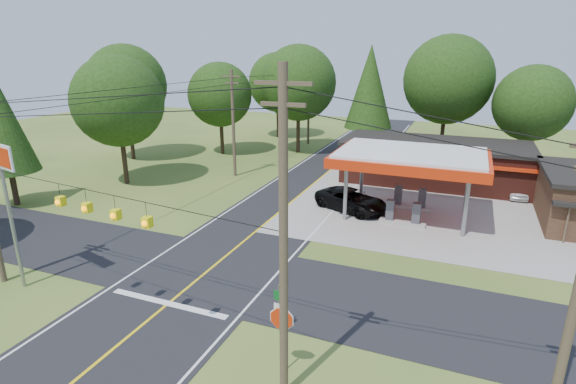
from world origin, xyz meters
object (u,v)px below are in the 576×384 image
at_px(big_stop_sign, 3,179).
at_px(gas_canopy, 411,160).
at_px(suv_car, 351,200).
at_px(sedan_car, 518,190).
at_px(octagonal_stop_sign, 282,324).

bearing_deg(big_stop_sign, gas_canopy, 46.65).
distance_m(suv_car, big_stop_sign, 22.48).
bearing_deg(big_stop_sign, suv_car, 53.86).
height_order(suv_car, sedan_car, suv_car).
bearing_deg(suv_car, gas_canopy, -61.73).
bearing_deg(octagonal_stop_sign, sedan_car, 69.69).
xyz_separation_m(sedan_car, octagonal_stop_sign, (-10.00, -27.01, 1.54)).
distance_m(gas_canopy, sedan_car, 11.88).
bearing_deg(suv_car, big_stop_sign, 167.74).
distance_m(big_stop_sign, octagonal_stop_sign, 15.47).
distance_m(sedan_car, big_stop_sign, 36.45).
xyz_separation_m(gas_canopy, sedan_car, (8.00, 8.00, -3.63)).
bearing_deg(gas_canopy, octagonal_stop_sign, -96.00).
xyz_separation_m(gas_canopy, octagonal_stop_sign, (-2.00, -19.01, -2.09)).
bearing_deg(sedan_car, gas_canopy, -134.49).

